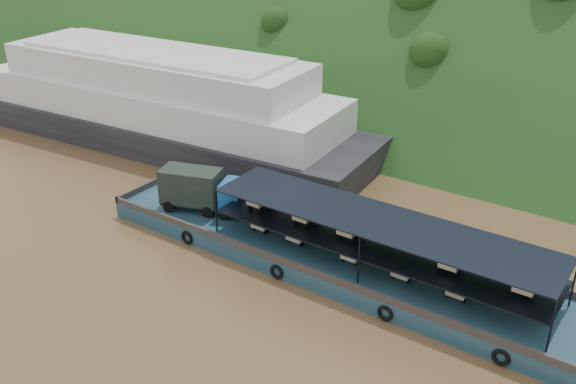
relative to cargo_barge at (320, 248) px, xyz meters
The scene contains 4 objects.
ground 2.65m from the cargo_barge, 166.85° to the right, with size 160.00×160.00×0.00m, color brown.
hillside 35.55m from the cargo_barge, 93.79° to the left, with size 140.00×28.00×28.00m, color #163814.
cargo_barge is the anchor object (origin of this frame).
passenger_ferry 28.14m from the cargo_barge, 157.37° to the left, with size 46.48×15.10×9.26m.
Camera 1 is at (22.16, -32.09, 23.90)m, focal length 40.00 mm.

